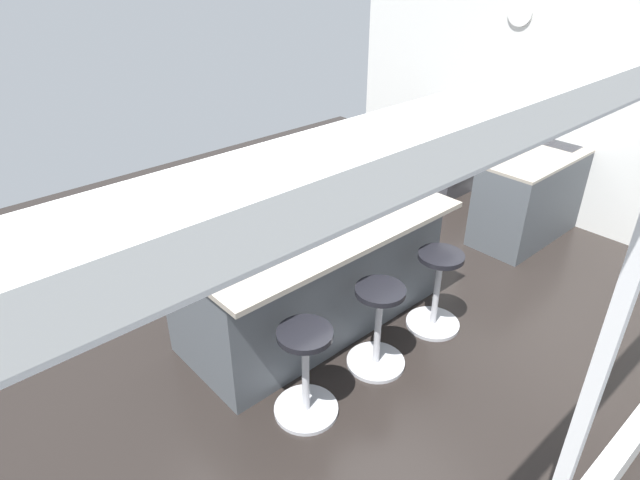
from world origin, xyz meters
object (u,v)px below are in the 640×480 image
(kitchen_island, at_px, (312,271))
(stool_middle, at_px, (378,330))
(stool_by_window, at_px, (436,293))
(apple_green, at_px, (296,215))
(stool_near_camera, at_px, (306,375))
(cutting_board, at_px, (316,219))
(water_bottle, at_px, (268,226))
(oven_range, at_px, (445,157))
(fruit_bowl, at_px, (372,182))

(kitchen_island, relative_size, stool_middle, 3.19)
(stool_by_window, xyz_separation_m, apple_green, (0.81, -0.77, 0.69))
(kitchen_island, relative_size, stool_near_camera, 3.19)
(stool_by_window, bearing_deg, stool_near_camera, 0.00)
(cutting_board, distance_m, water_bottle, 0.47)
(oven_range, xyz_separation_m, stool_by_window, (2.31, 1.64, -0.11))
(stool_by_window, bearing_deg, oven_range, -144.55)
(stool_by_window, height_order, fruit_bowl, fruit_bowl)
(stool_middle, bearing_deg, oven_range, -151.32)
(kitchen_island, bearing_deg, fruit_bowl, -171.97)
(apple_green, bearing_deg, fruit_bowl, -175.80)
(oven_range, xyz_separation_m, kitchen_island, (3.00, 0.91, 0.05))
(stool_by_window, relative_size, cutting_board, 1.92)
(oven_range, bearing_deg, stool_near_camera, 23.95)
(fruit_bowl, bearing_deg, apple_green, 4.20)
(water_bottle, relative_size, fruit_bowl, 1.39)
(apple_green, bearing_deg, oven_range, -164.40)
(stool_by_window, height_order, stool_near_camera, same)
(cutting_board, height_order, fruit_bowl, fruit_bowl)
(stool_by_window, height_order, cutting_board, cutting_board)
(stool_middle, relative_size, fruit_bowl, 3.08)
(stool_middle, height_order, water_bottle, water_bottle)
(kitchen_island, bearing_deg, stool_by_window, 133.70)
(oven_range, distance_m, kitchen_island, 3.14)
(stool_near_camera, height_order, water_bottle, water_bottle)
(stool_by_window, distance_m, apple_green, 1.31)
(cutting_board, bearing_deg, stool_near_camera, 44.46)
(stool_by_window, relative_size, fruit_bowl, 3.08)
(kitchen_island, xyz_separation_m, fruit_bowl, (-0.79, -0.11, 0.51))
(stool_by_window, xyz_separation_m, fruit_bowl, (-0.10, -0.84, 0.67))
(stool_near_camera, bearing_deg, water_bottle, -110.22)
(fruit_bowl, bearing_deg, water_bottle, 7.58)
(water_bottle, bearing_deg, stool_near_camera, 69.78)
(stool_by_window, relative_size, water_bottle, 2.21)
(stool_near_camera, bearing_deg, oven_range, -156.05)
(stool_near_camera, bearing_deg, cutting_board, -135.54)
(stool_by_window, bearing_deg, cutting_board, -45.50)
(oven_range, xyz_separation_m, stool_near_camera, (3.70, 1.64, -0.11))
(stool_by_window, bearing_deg, water_bottle, -30.56)
(kitchen_island, bearing_deg, water_bottle, 6.79)
(stool_near_camera, xyz_separation_m, fruit_bowl, (-1.49, -0.84, 0.67))
(cutting_board, relative_size, apple_green, 5.02)
(oven_range, distance_m, stool_near_camera, 4.05)
(apple_green, height_order, water_bottle, water_bottle)
(oven_range, xyz_separation_m, water_bottle, (3.45, 0.97, 0.65))
(water_bottle, bearing_deg, stool_middle, 123.54)
(stool_by_window, height_order, stool_middle, same)
(cutting_board, bearing_deg, water_bottle, 2.53)
(stool_near_camera, distance_m, water_bottle, 1.04)
(apple_green, height_order, fruit_bowl, apple_green)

